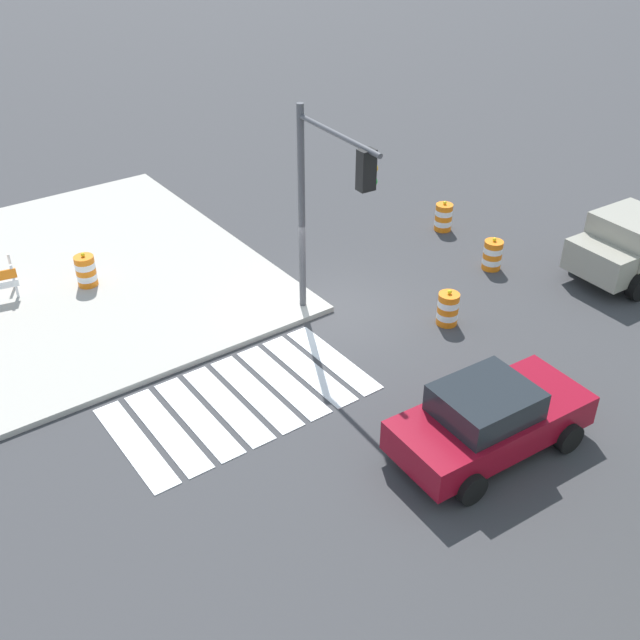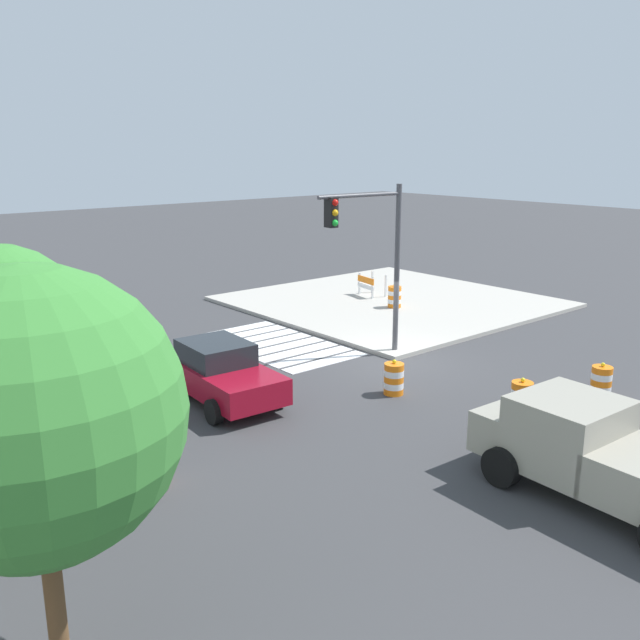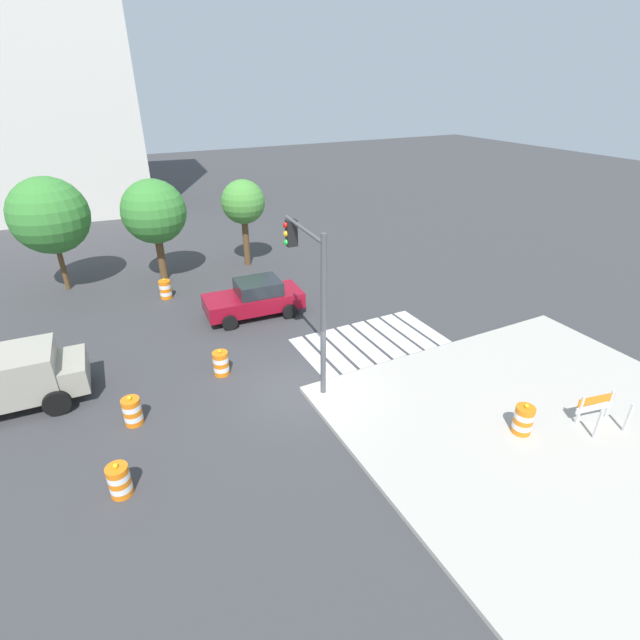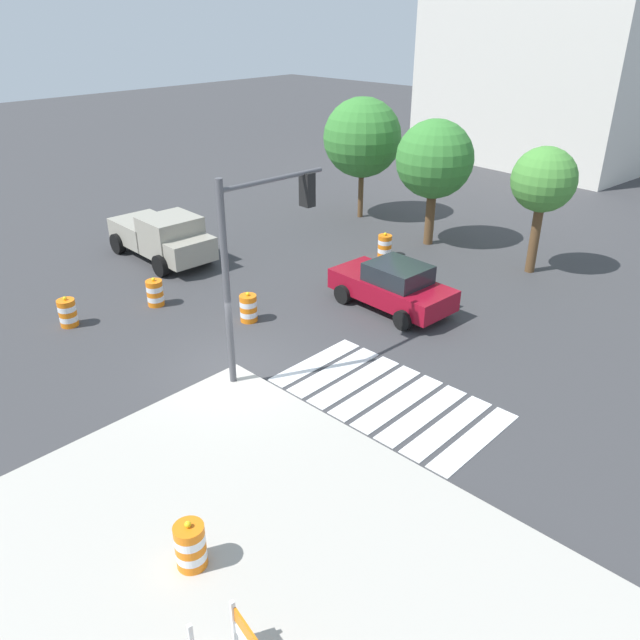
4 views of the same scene
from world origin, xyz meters
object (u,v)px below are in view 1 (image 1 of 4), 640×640
(traffic_barrel_near_corner, at_px, (448,309))
(sports_car, at_px, (489,418))
(traffic_barrel_median_near, at_px, (443,217))
(traffic_light_pole, at_px, (326,189))
(traffic_barrel_median_far, at_px, (492,255))
(traffic_barrel_on_sidewalk, at_px, (86,271))

(traffic_barrel_near_corner, bearing_deg, sports_car, 55.34)
(traffic_barrel_median_near, xyz_separation_m, traffic_light_pole, (6.65, 2.52, 3.46))
(traffic_barrel_median_near, bearing_deg, sports_car, 50.91)
(traffic_barrel_median_far, relative_size, traffic_barrel_on_sidewalk, 1.00)
(traffic_barrel_near_corner, distance_m, traffic_barrel_on_sidewalk, 10.13)
(sports_car, bearing_deg, traffic_barrel_median_near, -129.09)
(sports_car, bearing_deg, traffic_light_pole, -90.29)
(sports_car, height_order, traffic_barrel_near_corner, sports_car)
(traffic_barrel_near_corner, height_order, traffic_barrel_median_far, same)
(traffic_barrel_median_far, bearing_deg, traffic_barrel_on_sidewalk, -29.93)
(traffic_barrel_near_corner, height_order, traffic_light_pole, traffic_light_pole)
(traffic_barrel_on_sidewalk, bearing_deg, traffic_barrel_median_far, 150.07)
(traffic_barrel_median_far, xyz_separation_m, traffic_barrel_on_sidewalk, (10.23, -5.89, 0.15))
(traffic_barrel_median_near, height_order, traffic_barrel_median_far, same)
(sports_car, bearing_deg, traffic_barrel_near_corner, -124.66)
(traffic_barrel_median_far, relative_size, traffic_light_pole, 0.19)
(sports_car, xyz_separation_m, traffic_barrel_median_near, (-6.67, -8.21, -0.36))
(traffic_barrel_median_near, relative_size, traffic_light_pole, 0.19)
(sports_car, relative_size, traffic_barrel_median_near, 4.32)
(traffic_barrel_on_sidewalk, relative_size, traffic_light_pole, 0.19)
(traffic_light_pole, bearing_deg, sports_car, 89.71)
(traffic_barrel_on_sidewalk, bearing_deg, traffic_light_pole, 127.25)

